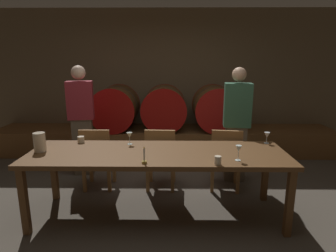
{
  "coord_description": "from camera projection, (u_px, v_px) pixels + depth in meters",
  "views": [
    {
      "loc": [
        0.13,
        -3.17,
        1.8
      ],
      "look_at": [
        0.09,
        0.24,
        0.99
      ],
      "focal_mm": 30.8,
      "sensor_mm": 36.0,
      "label": 1
    }
  ],
  "objects": [
    {
      "name": "guest_left",
      "position": [
        82.0,
        120.0,
        4.42
      ],
      "size": [
        0.42,
        0.31,
        1.69
      ],
      "rotation": [
        0.0,
        0.0,
        3.32
      ],
      "color": "brown",
      "rests_on": "ground"
    },
    {
      "name": "back_wall",
      "position": [
        165.0,
        79.0,
        5.88
      ],
      "size": [
        7.12,
        0.24,
        2.72
      ],
      "primitive_type": "cube",
      "color": "brown",
      "rests_on": "ground"
    },
    {
      "name": "chair_right",
      "position": [
        226.0,
        156.0,
        3.91
      ],
      "size": [
        0.45,
        0.45,
        0.88
      ],
      "rotation": [
        0.0,
        0.0,
        3.01
      ],
      "color": "olive",
      "rests_on": "ground"
    },
    {
      "name": "guest_right",
      "position": [
        236.0,
        124.0,
        4.18
      ],
      "size": [
        0.4,
        0.28,
        1.67
      ],
      "rotation": [
        0.0,
        0.0,
        3.03
      ],
      "color": "brown",
      "rests_on": "ground"
    },
    {
      "name": "chair_left",
      "position": [
        97.0,
        156.0,
        3.94
      ],
      "size": [
        0.4,
        0.4,
        0.88
      ],
      "rotation": [
        0.0,
        0.0,
        3.14
      ],
      "color": "olive",
      "rests_on": "ground"
    },
    {
      "name": "wine_glass_right",
      "position": [
        267.0,
        135.0,
        3.51
      ],
      "size": [
        0.07,
        0.07,
        0.14
      ],
      "color": "white",
      "rests_on": "dining_table"
    },
    {
      "name": "pitcher",
      "position": [
        40.0,
        142.0,
        3.2
      ],
      "size": [
        0.13,
        0.13,
        0.21
      ],
      "color": "beige",
      "rests_on": "dining_table"
    },
    {
      "name": "cup_right",
      "position": [
        218.0,
        160.0,
        2.82
      ],
      "size": [
        0.07,
        0.07,
        0.09
      ],
      "primitive_type": "cylinder",
      "color": "beige",
      "rests_on": "dining_table"
    },
    {
      "name": "wine_barrel_center",
      "position": [
        164.0,
        108.0,
        5.46
      ],
      "size": [
        0.82,
        0.92,
        0.82
      ],
      "color": "brown",
      "rests_on": "barrel_shelf"
    },
    {
      "name": "wine_barrel_right",
      "position": [
        215.0,
        108.0,
        5.45
      ],
      "size": [
        0.82,
        0.92,
        0.82
      ],
      "color": "brown",
      "rests_on": "barrel_shelf"
    },
    {
      "name": "ground_plane",
      "position": [
        160.0,
        209.0,
        3.5
      ],
      "size": [
        9.26,
        9.26,
        0.0
      ],
      "primitive_type": "plane",
      "color": "#4C443A"
    },
    {
      "name": "wine_glass_left",
      "position": [
        130.0,
        136.0,
        3.46
      ],
      "size": [
        0.07,
        0.07,
        0.15
      ],
      "color": "silver",
      "rests_on": "dining_table"
    },
    {
      "name": "barrel_shelf",
      "position": [
        165.0,
        140.0,
        5.61
      ],
      "size": [
        6.41,
        0.9,
        0.47
      ],
      "primitive_type": "cube",
      "color": "brown",
      "rests_on": "ground"
    },
    {
      "name": "chair_center",
      "position": [
        161.0,
        156.0,
        3.93
      ],
      "size": [
        0.42,
        0.42,
        0.88
      ],
      "rotation": [
        0.0,
        0.0,
        3.09
      ],
      "color": "olive",
      "rests_on": "ground"
    },
    {
      "name": "candle_center",
      "position": [
        144.0,
        159.0,
        2.84
      ],
      "size": [
        0.05,
        0.05,
        0.18
      ],
      "color": "olive",
      "rests_on": "dining_table"
    },
    {
      "name": "wine_glass_center",
      "position": [
        239.0,
        149.0,
        2.91
      ],
      "size": [
        0.06,
        0.06,
        0.16
      ],
      "color": "silver",
      "rests_on": "dining_table"
    },
    {
      "name": "cup_left",
      "position": [
        81.0,
        139.0,
        3.56
      ],
      "size": [
        0.08,
        0.08,
        0.08
      ],
      "primitive_type": "cylinder",
      "color": "beige",
      "rests_on": "dining_table"
    },
    {
      "name": "wine_barrel_left",
      "position": [
        116.0,
        108.0,
        5.47
      ],
      "size": [
        0.82,
        0.92,
        0.82
      ],
      "color": "brown",
      "rests_on": "barrel_shelf"
    },
    {
      "name": "dining_table",
      "position": [
        158.0,
        157.0,
        3.22
      ],
      "size": [
        2.86,
        0.89,
        0.77
      ],
      "color": "brown",
      "rests_on": "ground"
    }
  ]
}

